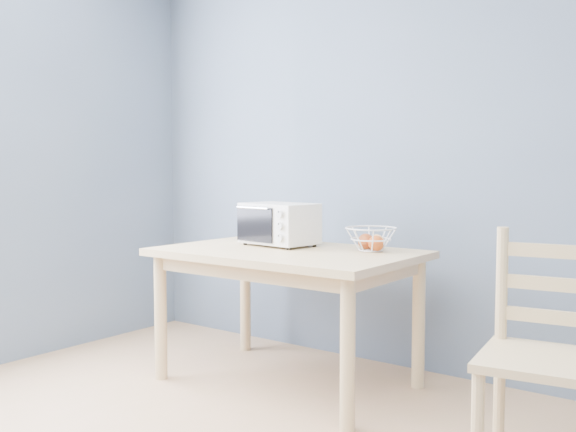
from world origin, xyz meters
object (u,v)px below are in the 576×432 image
Objects in this scene: fruit_basket at (372,239)px; toaster_oven at (277,223)px; dining_table at (287,268)px; dining_chair at (546,364)px.

toaster_oven is at bearing -170.58° from fruit_basket.
dining_table is at bearing -30.35° from toaster_oven.
dining_chair is at bearing -14.66° from dining_table.
toaster_oven is 0.59m from fruit_basket.
dining_chair is at bearing -10.23° from toaster_oven.
fruit_basket is 1.29m from dining_chair.
dining_table is 1.55m from dining_chair.
dining_chair reaches higher than dining_table.
fruit_basket is at bearing 16.60° from toaster_oven.
toaster_oven is (-0.17, 0.13, 0.23)m from dining_table.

